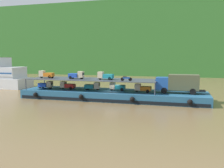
{
  "coord_description": "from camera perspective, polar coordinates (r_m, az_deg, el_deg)",
  "views": [
    {
      "loc": [
        11.5,
        -41.24,
        7.57
      ],
      "look_at": [
        -0.05,
        0.0,
        2.7
      ],
      "focal_mm": 39.22,
      "sensor_mm": 36.0,
      "label": 1
    }
  ],
  "objects": [
    {
      "name": "cargo_barge",
      "position": [
        43.32,
        0.05,
        -2.57
      ],
      "size": [
        32.52,
        7.88,
        1.5
      ],
      "color": "#23567A",
      "rests_on": "ground"
    },
    {
      "name": "covered_lorry",
      "position": [
        41.51,
        15.24,
        0.21
      ],
      "size": [
        7.86,
        2.3,
        3.1
      ],
      "color": "#1E4C99",
      "rests_on": "cargo_barge"
    },
    {
      "name": "mini_truck_lower_aft",
      "position": [
        46.18,
        -10.35,
        -0.31
      ],
      "size": [
        2.78,
        1.26,
        1.38
      ],
      "color": "red",
      "rests_on": "cargo_barge"
    },
    {
      "name": "cargo_rack",
      "position": [
        44.18,
        -4.69,
        1.1
      ],
      "size": [
        23.32,
        6.45,
        2.0
      ],
      "color": "#383D47",
      "rests_on": "cargo_barge"
    },
    {
      "name": "ground_plane",
      "position": [
        43.48,
        0.06,
        -3.54
      ],
      "size": [
        400.0,
        400.0,
        0.0
      ],
      "primitive_type": "plane",
      "color": "brown"
    },
    {
      "name": "mini_truck_lower_fore",
      "position": [
        43.49,
        1.22,
        -0.62
      ],
      "size": [
        2.79,
        1.29,
        1.38
      ],
      "color": "teal",
      "rests_on": "cargo_barge"
    },
    {
      "name": "hillside_far_bank",
      "position": [
        107.6,
        9.64,
        11.31
      ],
      "size": [
        147.16,
        30.5,
        29.81
      ],
      "color": "#33702D",
      "rests_on": "ground"
    },
    {
      "name": "motorcycle_upper_port",
      "position": [
        40.39,
        3.33,
        1.31
      ],
      "size": [
        1.9,
        0.55,
        0.87
      ],
      "color": "black",
      "rests_on": "cargo_rack"
    },
    {
      "name": "mini_truck_upper_mid",
      "position": [
        44.49,
        -8.27,
        2.06
      ],
      "size": [
        2.75,
        1.22,
        1.38
      ],
      "color": "#1E47B7",
      "rests_on": "cargo_rack"
    },
    {
      "name": "mini_truck_lower_mid",
      "position": [
        44.31,
        -4.56,
        -0.51
      ],
      "size": [
        2.79,
        1.29,
        1.38
      ],
      "color": "teal",
      "rests_on": "cargo_barge"
    },
    {
      "name": "mini_truck_upper_stern",
      "position": [
        47.55,
        -15.1,
        2.19
      ],
      "size": [
        2.79,
        1.29,
        1.38
      ],
      "color": "orange",
      "rests_on": "cargo_rack"
    },
    {
      "name": "mini_truck_lower_stern",
      "position": [
        48.14,
        -15.16,
        -0.15
      ],
      "size": [
        2.74,
        1.21,
        1.38
      ],
      "color": "#1E47B7",
      "rests_on": "cargo_barge"
    },
    {
      "name": "mini_truck_lower_bow",
      "position": [
        41.94,
        7.16,
        -0.93
      ],
      "size": [
        2.79,
        1.29,
        1.38
      ],
      "color": "orange",
      "rests_on": "cargo_barge"
    },
    {
      "name": "mini_truck_upper_fore",
      "position": [
        42.57,
        -1.57,
        1.93
      ],
      "size": [
        2.76,
        1.23,
        1.38
      ],
      "color": "teal",
      "rests_on": "cargo_rack"
    }
  ]
}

